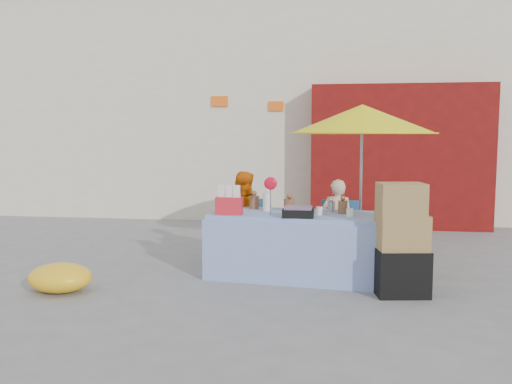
% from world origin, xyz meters
% --- Properties ---
extents(ground, '(80.00, 80.00, 0.00)m').
position_xyz_m(ground, '(0.00, 0.00, 0.00)').
color(ground, slate).
rests_on(ground, ground).
extents(backdrop, '(14.00, 8.00, 7.80)m').
position_xyz_m(backdrop, '(0.52, 7.52, 3.10)').
color(backdrop, silver).
rests_on(backdrop, ground).
extents(market_table, '(2.09, 1.15, 1.21)m').
position_xyz_m(market_table, '(0.55, 0.46, 0.39)').
color(market_table, '#96B0F0').
rests_on(market_table, ground).
extents(chair_left, '(0.55, 0.54, 0.85)m').
position_xyz_m(chair_left, '(-0.18, 0.97, 0.26)').
color(chair_left, '#22599C').
rests_on(chair_left, ground).
extents(chair_right, '(0.55, 0.54, 0.85)m').
position_xyz_m(chair_right, '(1.07, 0.97, 0.26)').
color(chair_right, '#22599C').
rests_on(chair_right, ground).
extents(vendor_orange, '(0.66, 0.55, 1.22)m').
position_xyz_m(vendor_orange, '(-0.18, 1.10, 0.61)').
color(vendor_orange, orange).
rests_on(vendor_orange, ground).
extents(vendor_beige, '(0.45, 0.33, 1.13)m').
position_xyz_m(vendor_beige, '(1.07, 1.10, 0.57)').
color(vendor_beige, beige).
rests_on(vendor_beige, ground).
extents(umbrella, '(1.90, 1.90, 2.09)m').
position_xyz_m(umbrella, '(1.37, 1.25, 1.89)').
color(umbrella, gray).
rests_on(umbrella, ground).
extents(box_stack, '(0.60, 0.52, 1.20)m').
position_xyz_m(box_stack, '(1.73, -0.13, 0.55)').
color(box_stack, black).
rests_on(box_stack, ground).
extents(tarp_bundle, '(0.78, 0.66, 0.31)m').
position_xyz_m(tarp_bundle, '(-1.90, -0.57, 0.16)').
color(tarp_bundle, yellow).
rests_on(tarp_bundle, ground).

